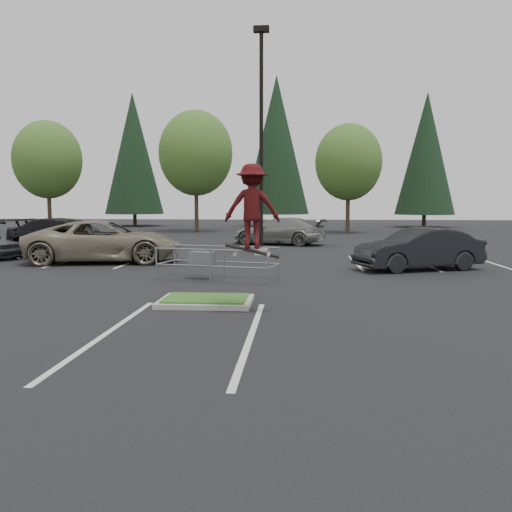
# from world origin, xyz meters

# --- Properties ---
(ground) EXTENTS (120.00, 120.00, 0.00)m
(ground) POSITION_xyz_m (0.00, 0.00, 0.00)
(ground) COLOR black
(ground) RESTS_ON ground
(grass_median) EXTENTS (2.20, 1.60, 0.16)m
(grass_median) POSITION_xyz_m (0.00, 0.00, 0.08)
(grass_median) COLOR #A4A299
(grass_median) RESTS_ON ground
(stall_lines) EXTENTS (22.62, 17.60, 0.01)m
(stall_lines) POSITION_xyz_m (-1.35, 6.02, 0.00)
(stall_lines) COLOR silver
(stall_lines) RESTS_ON ground
(light_pole) EXTENTS (0.70, 0.60, 10.12)m
(light_pole) POSITION_xyz_m (0.50, 12.00, 4.56)
(light_pole) COLOR #A4A299
(light_pole) RESTS_ON ground
(decid_a) EXTENTS (5.44, 5.44, 8.91)m
(decid_a) POSITION_xyz_m (-18.01, 30.03, 5.58)
(decid_a) COLOR #38281C
(decid_a) RESTS_ON ground
(decid_b) EXTENTS (5.89, 5.89, 9.64)m
(decid_b) POSITION_xyz_m (-6.01, 30.53, 6.04)
(decid_b) COLOR #38281C
(decid_b) RESTS_ON ground
(decid_c) EXTENTS (5.12, 5.12, 8.38)m
(decid_c) POSITION_xyz_m (5.99, 29.83, 5.25)
(decid_c) COLOR #38281C
(decid_c) RESTS_ON ground
(conif_a) EXTENTS (5.72, 5.72, 13.00)m
(conif_a) POSITION_xyz_m (-14.00, 40.00, 7.10)
(conif_a) COLOR #38281C
(conif_a) RESTS_ON ground
(conif_b) EXTENTS (6.38, 6.38, 14.50)m
(conif_b) POSITION_xyz_m (0.00, 40.50, 7.85)
(conif_b) COLOR #38281C
(conif_b) RESTS_ON ground
(conif_c) EXTENTS (5.50, 5.50, 12.50)m
(conif_c) POSITION_xyz_m (14.00, 39.50, 6.85)
(conif_c) COLOR #38281C
(conif_c) RESTS_ON ground
(cart_corral) EXTENTS (3.87, 2.11, 1.04)m
(cart_corral) POSITION_xyz_m (-0.70, 4.09, 0.65)
(cart_corral) COLOR gray
(cart_corral) RESTS_ON ground
(skateboarder) EXTENTS (1.21, 0.73, 2.04)m
(skateboarder) POSITION_xyz_m (1.20, -1.00, 2.33)
(skateboarder) COLOR black
(skateboarder) RESTS_ON ground
(car_l_tan) EXTENTS (6.49, 3.84, 1.69)m
(car_l_tan) POSITION_xyz_m (-5.61, 8.45, 0.85)
(car_l_tan) COLOR gray
(car_l_tan) RESTS_ON ground
(car_l_black) EXTENTS (6.35, 4.23, 1.71)m
(car_l_black) POSITION_xyz_m (-8.00, 10.31, 0.85)
(car_l_black) COLOR black
(car_l_black) RESTS_ON ground
(car_r_charc) EXTENTS (4.83, 3.11, 1.50)m
(car_r_charc) POSITION_xyz_m (6.50, 7.00, 0.75)
(car_r_charc) COLOR black
(car_r_charc) RESTS_ON ground
(car_far_silver) EXTENTS (5.65, 3.53, 1.53)m
(car_far_silver) POSITION_xyz_m (1.16, 18.00, 0.76)
(car_far_silver) COLOR gray
(car_far_silver) RESTS_ON ground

